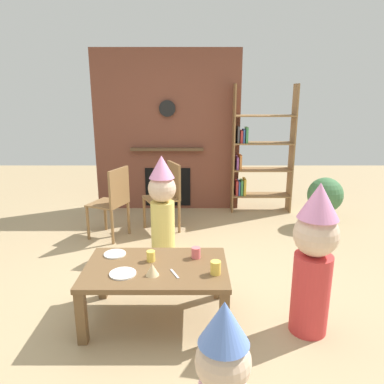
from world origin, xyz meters
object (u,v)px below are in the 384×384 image
potted_plant_tall (324,197)px  paper_cup_center (150,256)px  coffee_table (155,274)px  birthday_cake_slice (152,270)px  dining_chair_left (113,199)px  paper_cup_near_right (215,268)px  paper_plate_front (114,254)px  child_in_pink (313,256)px  child_by_the_chairs (161,203)px  paper_cup_near_left (195,253)px  bookshelf (256,156)px  paper_plate_rear (122,274)px  dining_chair_middle (167,192)px

potted_plant_tall → paper_cup_center: bearing=-136.3°
coffee_table → paper_cup_center: size_ratio=13.06×
birthday_cake_slice → dining_chair_left: size_ratio=0.11×
paper_cup_near_right → paper_plate_front: 0.89m
birthday_cake_slice → child_in_pink: size_ratio=0.08×
child_by_the_chairs → paper_cup_near_left: bearing=15.8°
paper_cup_near_left → paper_plate_front: (-0.68, 0.06, -0.04)m
paper_cup_near_left → child_in_pink: 0.92m
bookshelf → child_by_the_chairs: size_ratio=1.69×
paper_cup_near_left → dining_chair_left: dining_chair_left is taller
bookshelf → paper_cup_center: 3.02m
paper_plate_front → paper_plate_rear: same height
paper_cup_near_right → birthday_cake_slice: paper_cup_near_right is taller
paper_cup_near_left → paper_cup_center: (-0.37, -0.06, -0.00)m
paper_cup_near_right → bookshelf: bearing=74.7°
potted_plant_tall → child_in_pink: bearing=-111.7°
paper_plate_front → coffee_table: bearing=-30.1°
paper_cup_center → dining_chair_left: bearing=111.7°
paper_cup_near_left → child_by_the_chairs: size_ratio=0.08×
coffee_table → paper_cup_center: bearing=117.6°
paper_cup_near_left → dining_chair_left: bearing=123.0°
paper_plate_rear → paper_cup_near_left: bearing=27.0°
paper_cup_near_left → potted_plant_tall: bearing=48.2°
child_in_pink → dining_chair_middle: size_ratio=1.31×
paper_cup_center → child_in_pink: (1.23, -0.25, 0.12)m
bookshelf → child_by_the_chairs: 2.03m
paper_plate_rear → paper_cup_near_right: bearing=0.6°
paper_cup_center → dining_chair_middle: bearing=89.7°
paper_plate_rear → potted_plant_tall: bearing=44.2°
dining_chair_middle → child_in_pink: bearing=94.9°
dining_chair_left → dining_chair_middle: 0.71m
paper_plate_rear → child_by_the_chairs: size_ratio=0.18×
coffee_table → birthday_cake_slice: size_ratio=11.19×
paper_cup_near_left → paper_plate_front: size_ratio=0.50×
paper_plate_front → paper_cup_near_right: bearing=-22.0°
paper_cup_near_right → potted_plant_tall: potted_plant_tall is taller
paper_cup_near_left → birthday_cake_slice: 0.44m
bookshelf → coffee_table: bearing=-114.3°
paper_cup_near_right → paper_cup_center: bearing=157.0°
paper_plate_front → paper_cup_center: bearing=-20.3°
bookshelf → paper_cup_near_left: (-0.95, -2.64, -0.36)m
paper_plate_rear → dining_chair_middle: bearing=84.6°
paper_plate_front → potted_plant_tall: size_ratio=0.27×
coffee_table → dining_chair_left: bearing=112.1°
paper_cup_center → dining_chair_middle: dining_chair_middle is taller
coffee_table → paper_cup_near_left: size_ratio=12.30×
birthday_cake_slice → coffee_table: bearing=84.9°
paper_cup_near_left → child_by_the_chairs: child_by_the_chairs is taller
dining_chair_middle → potted_plant_tall: bearing=159.3°
paper_cup_near_right → child_in_pink: child_in_pink is taller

